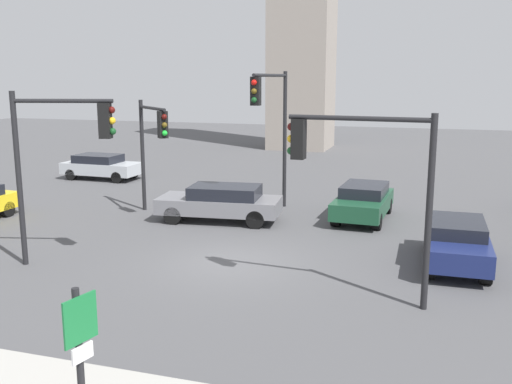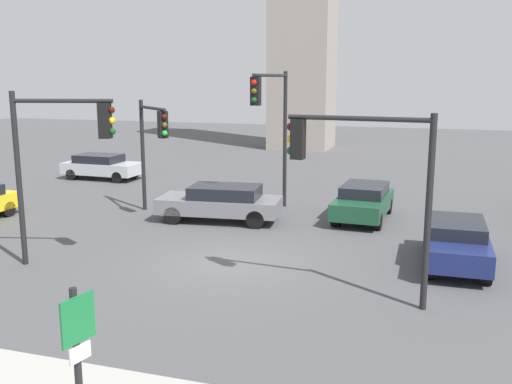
% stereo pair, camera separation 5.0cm
% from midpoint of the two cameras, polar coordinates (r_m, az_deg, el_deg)
% --- Properties ---
extents(ground_plane, '(99.49, 99.49, 0.00)m').
position_cam_midpoint_polar(ground_plane, '(17.51, -2.66, -6.99)').
color(ground_plane, '#4C4C4F').
extents(direction_sign, '(0.18, 0.55, 2.69)m').
position_cam_midpoint_polar(direction_sign, '(8.25, -17.10, -16.10)').
color(direction_sign, black).
rests_on(direction_sign, ground_plane).
extents(traffic_light_0, '(2.93, 0.92, 5.12)m').
position_cam_midpoint_polar(traffic_light_0, '(17.41, -18.79, 4.48)').
color(traffic_light_0, black).
rests_on(traffic_light_0, ground_plane).
extents(traffic_light_1, '(3.59, 0.51, 4.70)m').
position_cam_midpoint_polar(traffic_light_1, '(14.09, 10.08, 2.63)').
color(traffic_light_1, black).
rests_on(traffic_light_1, ground_plane).
extents(traffic_light_2, '(2.19, 2.13, 4.59)m').
position_cam_midpoint_polar(traffic_light_2, '(22.94, -10.27, 5.49)').
color(traffic_light_2, black).
rests_on(traffic_light_2, ground_plane).
extents(traffic_light_3, '(0.32, 4.42, 5.73)m').
position_cam_midpoint_polar(traffic_light_3, '(22.52, 1.56, 7.95)').
color(traffic_light_3, black).
rests_on(traffic_light_3, ground_plane).
extents(car_0, '(2.04, 4.18, 1.37)m').
position_cam_midpoint_polar(car_0, '(22.90, 10.52, -0.89)').
color(car_0, '#19472D').
rests_on(car_0, ground_plane).
extents(car_1, '(4.23, 1.92, 1.35)m').
position_cam_midpoint_polar(car_1, '(32.58, -15.14, 2.49)').
color(car_1, '#ADB2B7').
rests_on(car_1, ground_plane).
extents(car_2, '(4.86, 2.38, 1.40)m').
position_cam_midpoint_polar(car_2, '(22.26, -3.57, -1.01)').
color(car_2, slate).
rests_on(car_2, ground_plane).
extents(car_6, '(1.84, 4.10, 1.34)m').
position_cam_midpoint_polar(car_6, '(18.03, 19.12, -4.64)').
color(car_6, navy).
rests_on(car_6, ground_plane).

